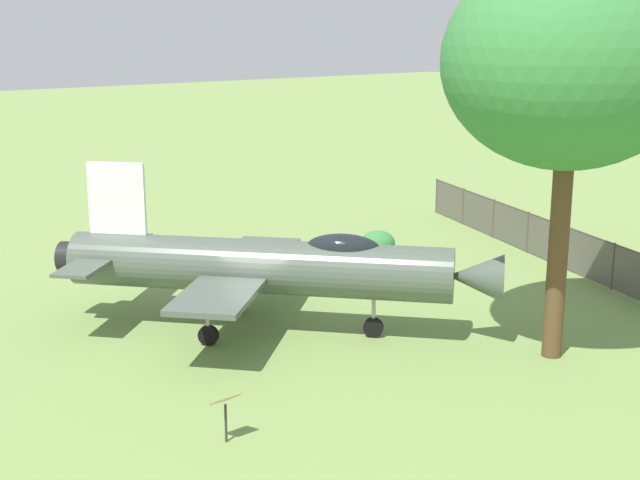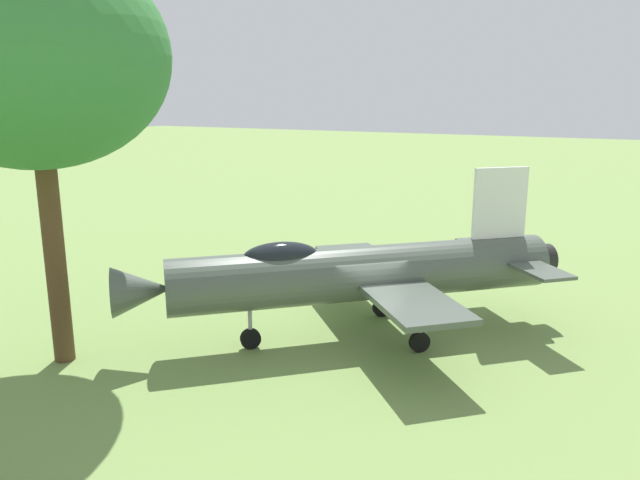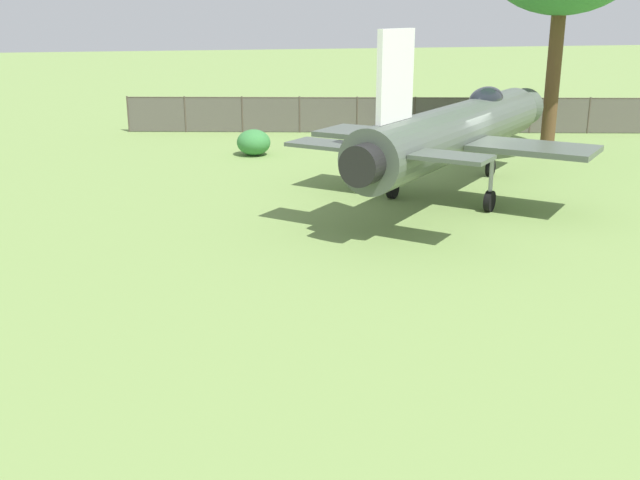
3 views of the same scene
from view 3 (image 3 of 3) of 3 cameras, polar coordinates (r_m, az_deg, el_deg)
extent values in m
plane|color=#75934C|center=(23.00, 10.29, 3.33)|extent=(200.00, 200.00, 0.00)
cylinder|color=#4C564C|center=(22.61, 10.56, 8.30)|extent=(9.20, 9.49, 1.63)
cone|color=#4C564C|center=(28.64, 15.18, 9.80)|extent=(2.11, 2.11, 1.39)
cylinder|color=black|center=(17.16, 3.34, 5.83)|extent=(1.12, 1.11, 0.98)
ellipsoid|color=black|center=(24.91, 12.77, 10.57)|extent=(2.17, 2.21, 0.84)
cube|color=white|center=(18.36, 5.89, 12.56)|extent=(1.35, 1.40, 2.21)
cube|color=#4C564C|center=(23.10, 4.20, 8.21)|extent=(3.80, 3.76, 0.16)
cube|color=#4C564C|center=(21.36, 16.25, 6.85)|extent=(3.80, 3.76, 0.16)
cube|color=#4C564C|center=(18.96, 0.39, 7.44)|extent=(2.06, 2.04, 0.10)
cube|color=#4C564C|center=(17.50, 10.17, 6.35)|extent=(2.06, 2.04, 0.10)
cylinder|color=#A5A8AD|center=(26.01, 13.19, 7.16)|extent=(0.12, 0.12, 1.55)
cylinder|color=black|center=(26.15, 13.08, 5.49)|extent=(0.55, 0.56, 0.60)
cylinder|color=#A5A8AD|center=(22.30, 5.71, 5.93)|extent=(0.12, 0.12, 1.55)
cylinder|color=black|center=(22.46, 5.65, 3.99)|extent=(0.55, 0.56, 0.60)
cylinder|color=#A5A8AD|center=(21.21, 13.15, 4.99)|extent=(0.12, 0.12, 1.55)
cylinder|color=black|center=(21.38, 13.01, 2.96)|extent=(0.55, 0.56, 0.60)
cylinder|color=brown|center=(30.51, 17.64, 12.07)|extent=(0.55, 0.55, 6.21)
cylinder|color=#4C4238|center=(37.08, 20.12, 9.06)|extent=(0.08, 0.08, 1.69)
cylinder|color=#4C4238|center=(36.30, 16.01, 9.29)|extent=(0.08, 0.08, 1.69)
cylinder|color=#4C4238|center=(35.71, 11.75, 9.47)|extent=(0.08, 0.08, 1.69)
cylinder|color=#4C4238|center=(35.33, 7.35, 9.60)|extent=(0.08, 0.08, 1.69)
cylinder|color=#4C4238|center=(35.14, 2.89, 9.68)|extent=(0.08, 0.08, 1.69)
cylinder|color=#4C4238|center=(35.17, -1.60, 9.70)|extent=(0.08, 0.08, 1.69)
cylinder|color=#4C4238|center=(35.40, -6.05, 9.66)|extent=(0.08, 0.08, 1.69)
cylinder|color=#4C4238|center=(35.84, -10.42, 9.57)|extent=(0.08, 0.08, 1.69)
cylinder|color=#4C4238|center=(36.48, -14.65, 9.43)|extent=(0.08, 0.08, 1.69)
cylinder|color=#4C4238|center=(35.12, 5.16, 10.93)|extent=(6.96, 23.43, 0.05)
cube|color=#59544C|center=(35.21, 5.13, 9.65)|extent=(6.93, 23.42, 1.62)
ellipsoid|color=#387F3D|center=(29.48, -5.17, 7.55)|extent=(1.43, 1.33, 1.02)
camera|label=1|loc=(32.38, 65.68, 14.26)|focal=49.62mm
camera|label=2|loc=(36.36, -11.96, 19.59)|focal=34.45mm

